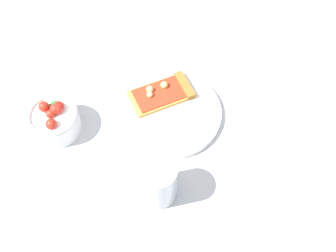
% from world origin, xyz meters
% --- Properties ---
extents(ground_plane, '(2.40, 2.40, 0.00)m').
position_xyz_m(ground_plane, '(0.00, 0.00, 0.00)').
color(ground_plane, silver).
rests_on(ground_plane, ground).
extents(plate, '(0.23, 0.23, 0.01)m').
position_xyz_m(plate, '(0.00, -0.01, 0.01)').
color(plate, white).
rests_on(plate, ground_plane).
extents(pizza_slice_main, '(0.10, 0.15, 0.02)m').
position_xyz_m(pizza_slice_main, '(0.05, -0.01, 0.02)').
color(pizza_slice_main, gold).
rests_on(pizza_slice_main, plate).
extents(salad_bowl, '(0.11, 0.11, 0.07)m').
position_xyz_m(salad_bowl, '(0.03, 0.24, 0.03)').
color(salad_bowl, white).
rests_on(salad_bowl, ground_plane).
extents(soda_glass, '(0.07, 0.07, 0.10)m').
position_xyz_m(soda_glass, '(-0.18, 0.06, 0.05)').
color(soda_glass, silver).
rests_on(soda_glass, ground_plane).
extents(paper_napkin, '(0.13, 0.16, 0.00)m').
position_xyz_m(paper_napkin, '(-0.04, -0.27, 0.00)').
color(paper_napkin, white).
rests_on(paper_napkin, ground_plane).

